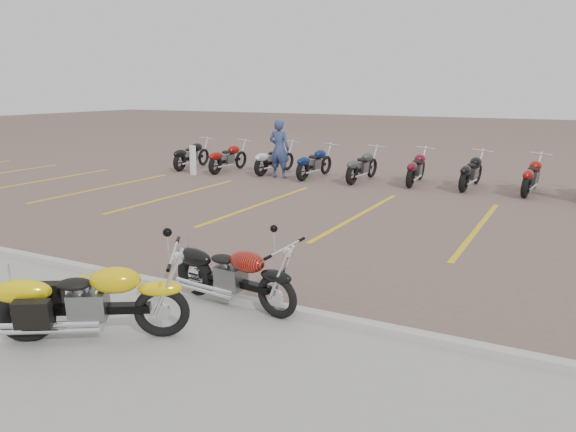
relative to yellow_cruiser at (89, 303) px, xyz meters
name	(u,v)px	position (x,y,z in m)	size (l,w,h in m)	color
ground	(277,261)	(0.46, 3.76, -0.46)	(100.00, 100.00, 0.00)	brown
concrete_apron	(70,375)	(0.46, -0.74, -0.46)	(60.00, 5.00, 0.01)	#9E9B93
curb	(210,294)	(0.46, 1.76, -0.40)	(60.00, 0.18, 0.12)	#ADAAA3
parking_stripes	(359,215)	(0.46, 7.76, -0.46)	(38.00, 5.50, 0.01)	gold
yellow_cruiser	(89,303)	(0.00, 0.00, 0.00)	(2.01, 1.30, 0.93)	black
flame_cruiser	(232,277)	(0.91, 1.67, -0.04)	(2.07, 0.42, 0.85)	black
person_a	(279,149)	(-3.88, 11.82, 0.50)	(0.70, 0.46, 1.92)	navy
bollard	(193,160)	(-6.80, 11.00, 0.04)	(0.15, 0.15, 1.00)	white
bg_bike_row	(387,166)	(-0.37, 12.42, 0.09)	(15.56, 2.02, 1.10)	black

